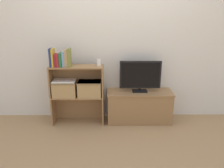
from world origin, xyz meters
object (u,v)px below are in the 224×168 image
(book_mustard, at_px, (53,58))
(book_crimson, at_px, (58,60))
(storage_basket_right, at_px, (90,88))
(tv_stand, at_px, (139,106))
(book_maroon, at_px, (56,60))
(book_skyblue, at_px, (64,59))
(book_olive, at_px, (69,57))
(storage_basket_left, at_px, (65,88))
(laptop, at_px, (64,81))
(baby_monitor, at_px, (99,62))
(tv, at_px, (140,76))
(book_tan, at_px, (66,58))
(book_forest, at_px, (61,60))
(book_navy, at_px, (51,57))

(book_mustard, xyz_separation_m, book_crimson, (0.07, 0.00, -0.03))
(book_crimson, xyz_separation_m, storage_basket_right, (0.42, 0.02, -0.42))
(tv_stand, xyz_separation_m, book_maroon, (-1.20, -0.09, 0.74))
(book_mustard, xyz_separation_m, storage_basket_right, (0.49, 0.02, -0.45))
(book_crimson, bearing_deg, book_skyblue, 0.00)
(book_olive, relative_size, storage_basket_left, 0.74)
(laptop, bearing_deg, book_crimson, -162.07)
(book_olive, height_order, storage_basket_right, book_olive)
(book_skyblue, distance_m, baby_monitor, 0.50)
(tv, height_order, book_tan, book_tan)
(book_forest, relative_size, baby_monitor, 1.54)
(tv, distance_m, book_tan, 1.10)
(book_skyblue, bearing_deg, book_tan, 0.00)
(baby_monitor, bearing_deg, book_maroon, -176.77)
(book_olive, bearing_deg, book_crimson, 180.00)
(book_crimson, bearing_deg, book_olive, 0.00)
(book_forest, distance_m, book_tan, 0.08)
(book_navy, relative_size, laptop, 0.78)
(storage_basket_right, bearing_deg, book_tan, -176.55)
(book_tan, height_order, storage_basket_right, book_tan)
(tv_stand, bearing_deg, book_skyblue, -175.40)
(tv, xyz_separation_m, book_skyblue, (-1.09, -0.09, 0.26))
(book_navy, xyz_separation_m, book_forest, (0.14, -0.00, -0.03))
(tv_stand, height_order, book_crimson, book_crimson)
(storage_basket_right, bearing_deg, book_crimson, -177.47)
(tv_stand, distance_m, storage_basket_right, 0.81)
(tv, relative_size, storage_basket_right, 1.77)
(baby_monitor, bearing_deg, book_tan, -175.74)
(book_maroon, bearing_deg, tv, 4.12)
(book_maroon, xyz_separation_m, storage_basket_left, (0.09, 0.02, -0.42))
(book_maroon, height_order, book_tan, book_tan)
(book_mustard, xyz_separation_m, laptop, (0.13, 0.02, -0.34))
(tv, bearing_deg, baby_monitor, -174.99)
(tv_stand, distance_m, book_olive, 1.28)
(book_tan, xyz_separation_m, laptop, (-0.06, 0.02, -0.34))
(book_olive, distance_m, storage_basket_left, 0.47)
(storage_basket_right, bearing_deg, tv_stand, 5.32)
(book_forest, height_order, book_olive, book_olive)
(book_tan, bearing_deg, book_skyblue, 180.00)
(tv, height_order, baby_monitor, baby_monitor)
(book_mustard, distance_m, book_skyblue, 0.15)
(book_maroon, relative_size, laptop, 0.55)
(book_maroon, bearing_deg, book_tan, 0.00)
(tv, bearing_deg, book_mustard, -176.00)
(book_navy, distance_m, laptop, 0.38)
(book_forest, relative_size, book_olive, 0.77)
(book_mustard, height_order, storage_basket_right, book_mustard)
(tv, relative_size, book_skyblue, 3.02)
(book_crimson, height_order, book_skyblue, book_skyblue)
(tv_stand, relative_size, laptop, 2.98)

